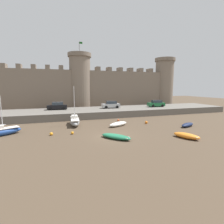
{
  "coord_description": "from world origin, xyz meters",
  "views": [
    {
      "loc": [
        -6.72,
        -20.51,
        6.27
      ],
      "look_at": [
        1.3,
        4.15,
        2.5
      ],
      "focal_mm": 28.0,
      "sensor_mm": 36.0,
      "label": 1
    }
  ],
  "objects_px": {
    "rowboat_near_channel_right": "(187,125)",
    "sailboat_midflat_centre": "(75,121)",
    "rowboat_near_channel_left": "(116,136)",
    "car_quay_centre_east": "(111,105)",
    "mooring_buoy_mid_mud": "(118,120)",
    "mooring_buoy_near_channel": "(51,134)",
    "mooring_buoy_off_centre": "(146,122)",
    "rowboat_foreground_centre": "(186,136)",
    "mooring_buoy_near_shore": "(72,133)",
    "sailboat_midflat_left": "(1,131)",
    "car_quay_centre_west": "(156,104)",
    "rowboat_midflat_right": "(118,124)",
    "car_quay_west": "(57,106)"
  },
  "relations": [
    {
      "from": "car_quay_centre_east",
      "to": "mooring_buoy_near_shore",
      "type": "bearing_deg",
      "value": -124.01
    },
    {
      "from": "rowboat_near_channel_right",
      "to": "car_quay_west",
      "type": "distance_m",
      "value": 25.88
    },
    {
      "from": "sailboat_midflat_centre",
      "to": "mooring_buoy_near_channel",
      "type": "xyz_separation_m",
      "value": [
        -3.59,
        -5.43,
        -0.45
      ]
    },
    {
      "from": "mooring_buoy_near_channel",
      "to": "sailboat_midflat_left",
      "type": "bearing_deg",
      "value": 163.37
    },
    {
      "from": "rowboat_near_channel_left",
      "to": "rowboat_near_channel_right",
      "type": "height_order",
      "value": "rowboat_near_channel_right"
    },
    {
      "from": "mooring_buoy_near_channel",
      "to": "car_quay_centre_west",
      "type": "distance_m",
      "value": 28.01
    },
    {
      "from": "sailboat_midflat_left",
      "to": "mooring_buoy_mid_mud",
      "type": "distance_m",
      "value": 18.23
    },
    {
      "from": "sailboat_midflat_left",
      "to": "car_quay_centre_west",
      "type": "bearing_deg",
      "value": 21.6
    },
    {
      "from": "mooring_buoy_near_channel",
      "to": "rowboat_midflat_right",
      "type": "bearing_deg",
      "value": 13.52
    },
    {
      "from": "rowboat_near_channel_right",
      "to": "sailboat_midflat_centre",
      "type": "xyz_separation_m",
      "value": [
        -16.79,
        6.81,
        0.33
      ]
    },
    {
      "from": "sailboat_midflat_centre",
      "to": "mooring_buoy_off_centre",
      "type": "relative_size",
      "value": 13.58
    },
    {
      "from": "mooring_buoy_off_centre",
      "to": "mooring_buoy_mid_mud",
      "type": "xyz_separation_m",
      "value": [
        -3.75,
        3.64,
        -0.05
      ]
    },
    {
      "from": "sailboat_midflat_centre",
      "to": "car_quay_centre_east",
      "type": "distance_m",
      "value": 13.24
    },
    {
      "from": "sailboat_midflat_centre",
      "to": "mooring_buoy_near_shore",
      "type": "bearing_deg",
      "value": -99.22
    },
    {
      "from": "mooring_buoy_near_shore",
      "to": "car_quay_centre_west",
      "type": "distance_m",
      "value": 25.91
    },
    {
      "from": "sailboat_midflat_left",
      "to": "mooring_buoy_near_channel",
      "type": "distance_m",
      "value": 6.45
    },
    {
      "from": "rowboat_near_channel_left",
      "to": "rowboat_near_channel_right",
      "type": "bearing_deg",
      "value": 11.55
    },
    {
      "from": "car_quay_centre_east",
      "to": "rowboat_near_channel_right",
      "type": "bearing_deg",
      "value": -64.97
    },
    {
      "from": "rowboat_foreground_centre",
      "to": "mooring_buoy_near_shore",
      "type": "bearing_deg",
      "value": 154.82
    },
    {
      "from": "rowboat_near_channel_right",
      "to": "car_quay_centre_east",
      "type": "distance_m",
      "value": 17.93
    },
    {
      "from": "rowboat_near_channel_left",
      "to": "rowboat_midflat_right",
      "type": "height_order",
      "value": "rowboat_midflat_right"
    },
    {
      "from": "rowboat_near_channel_left",
      "to": "mooring_buoy_near_channel",
      "type": "bearing_deg",
      "value": 151.83
    },
    {
      "from": "mooring_buoy_near_shore",
      "to": "mooring_buoy_off_centre",
      "type": "bearing_deg",
      "value": 12.78
    },
    {
      "from": "rowboat_midflat_right",
      "to": "mooring_buoy_near_channel",
      "type": "relative_size",
      "value": 9.27
    },
    {
      "from": "mooring_buoy_near_channel",
      "to": "car_quay_centre_east",
      "type": "height_order",
      "value": "car_quay_centre_east"
    },
    {
      "from": "rowboat_foreground_centre",
      "to": "car_quay_centre_west",
      "type": "relative_size",
      "value": 0.82
    },
    {
      "from": "mooring_buoy_near_channel",
      "to": "car_quay_centre_west",
      "type": "xyz_separation_m",
      "value": [
        24.25,
        13.89,
        1.95
      ]
    },
    {
      "from": "car_quay_centre_west",
      "to": "mooring_buoy_mid_mud",
      "type": "bearing_deg",
      "value": -148.91
    },
    {
      "from": "sailboat_midflat_centre",
      "to": "car_quay_centre_west",
      "type": "bearing_deg",
      "value": 22.27
    },
    {
      "from": "rowboat_near_channel_left",
      "to": "mooring_buoy_mid_mud",
      "type": "bearing_deg",
      "value": 68.47
    },
    {
      "from": "mooring_buoy_near_shore",
      "to": "rowboat_midflat_right",
      "type": "bearing_deg",
      "value": 20.04
    },
    {
      "from": "sailboat_midflat_left",
      "to": "car_quay_centre_west",
      "type": "relative_size",
      "value": 1.24
    },
    {
      "from": "sailboat_midflat_left",
      "to": "rowboat_midflat_right",
      "type": "xyz_separation_m",
      "value": [
        16.3,
        0.59,
        -0.21
      ]
    },
    {
      "from": "sailboat_midflat_left",
      "to": "rowboat_foreground_centre",
      "type": "relative_size",
      "value": 1.5
    },
    {
      "from": "mooring_buoy_mid_mud",
      "to": "mooring_buoy_near_shore",
      "type": "bearing_deg",
      "value": -143.74
    },
    {
      "from": "sailboat_midflat_left",
      "to": "rowboat_midflat_right",
      "type": "bearing_deg",
      "value": 2.09
    },
    {
      "from": "rowboat_near_channel_left",
      "to": "car_quay_centre_east",
      "type": "xyz_separation_m",
      "value": [
        5.34,
        18.8,
        1.86
      ]
    },
    {
      "from": "mooring_buoy_near_channel",
      "to": "mooring_buoy_mid_mud",
      "type": "bearing_deg",
      "value": 28.33
    },
    {
      "from": "rowboat_midflat_right",
      "to": "car_quay_west",
      "type": "bearing_deg",
      "value": 124.43
    },
    {
      "from": "mooring_buoy_mid_mud",
      "to": "car_quay_centre_east",
      "type": "xyz_separation_m",
      "value": [
        1.3,
        8.57,
        1.98
      ]
    },
    {
      "from": "sailboat_midflat_centre",
      "to": "mooring_buoy_mid_mud",
      "type": "bearing_deg",
      "value": 5.69
    },
    {
      "from": "rowboat_foreground_centre",
      "to": "car_quay_centre_east",
      "type": "distance_m",
      "value": 21.52
    },
    {
      "from": "rowboat_near_channel_right",
      "to": "sailboat_midflat_centre",
      "type": "height_order",
      "value": "sailboat_midflat_centre"
    },
    {
      "from": "sailboat_midflat_left",
      "to": "mooring_buoy_near_shore",
      "type": "xyz_separation_m",
      "value": [
        8.83,
        -2.13,
        -0.38
      ]
    },
    {
      "from": "sailboat_midflat_centre",
      "to": "rowboat_near_channel_right",
      "type": "bearing_deg",
      "value": -22.06
    },
    {
      "from": "car_quay_west",
      "to": "car_quay_centre_east",
      "type": "distance_m",
      "value": 11.84
    },
    {
      "from": "sailboat_midflat_left",
      "to": "car_quay_centre_east",
      "type": "relative_size",
      "value": 1.24
    },
    {
      "from": "mooring_buoy_near_channel",
      "to": "mooring_buoy_off_centre",
      "type": "bearing_deg",
      "value": 9.56
    },
    {
      "from": "rowboat_near_channel_left",
      "to": "rowboat_near_channel_right",
      "type": "relative_size",
      "value": 1.15
    },
    {
      "from": "sailboat_midflat_left",
      "to": "car_quay_centre_west",
      "type": "distance_m",
      "value": 32.76
    }
  ]
}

